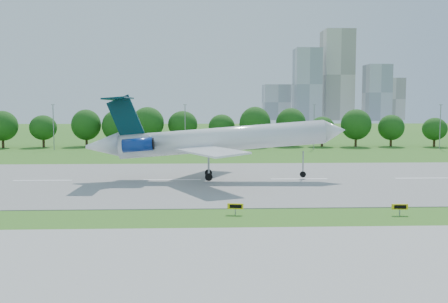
% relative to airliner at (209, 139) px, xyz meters
% --- Properties ---
extents(ground, '(600.00, 600.00, 0.00)m').
position_rel_airliner_xyz_m(ground, '(14.17, -25.00, -6.41)').
color(ground, '#2D6A1B').
rests_on(ground, ground).
extents(runway, '(400.00, 45.00, 0.08)m').
position_rel_airliner_xyz_m(runway, '(14.17, 0.00, -6.37)').
color(runway, gray).
rests_on(runway, ground).
extents(taxiway, '(400.00, 23.00, 0.08)m').
position_rel_airliner_xyz_m(taxiway, '(14.17, -43.00, -6.37)').
color(taxiway, '#ADADA8').
rests_on(taxiway, ground).
extents(tree_line, '(288.40, 8.40, 10.40)m').
position_rel_airliner_xyz_m(tree_line, '(14.17, 67.00, -0.22)').
color(tree_line, '#382314').
rests_on(tree_line, ground).
extents(light_poles, '(175.90, 0.25, 12.19)m').
position_rel_airliner_xyz_m(light_poles, '(11.67, 57.00, -0.07)').
color(light_poles, gray).
rests_on(light_poles, ground).
extents(skyline, '(127.00, 52.00, 80.00)m').
position_rel_airliner_xyz_m(skyline, '(114.34, 365.61, 24.06)').
color(skyline, '#B2B2B7').
rests_on(skyline, ground).
extents(airliner, '(40.69, 29.68, 13.13)m').
position_rel_airliner_xyz_m(airliner, '(0.00, 0.00, 0.00)').
color(airliner, white).
rests_on(airliner, ground).
extents(taxi_sign_left, '(1.72, 0.50, 1.20)m').
position_rel_airliner_xyz_m(taxi_sign_left, '(2.46, -25.48, -5.52)').
color(taxi_sign_left, gray).
rests_on(taxi_sign_left, ground).
extents(taxi_sign_right, '(1.71, 0.29, 1.20)m').
position_rel_airliner_xyz_m(taxi_sign_right, '(19.79, -26.46, -5.52)').
color(taxi_sign_right, gray).
rests_on(taxi_sign_right, ground).
extents(service_vehicle_a, '(4.22, 2.88, 1.32)m').
position_rel_airliner_xyz_m(service_vehicle_a, '(-17.50, 53.96, -5.75)').
color(service_vehicle_a, silver).
rests_on(service_vehicle_a, ground).
extents(service_vehicle_b, '(3.91, 2.71, 1.24)m').
position_rel_airliner_xyz_m(service_vehicle_b, '(-11.38, 57.45, -5.79)').
color(service_vehicle_b, silver).
rests_on(service_vehicle_b, ground).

